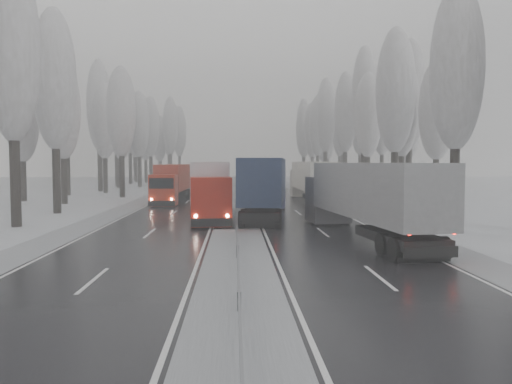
{
  "coord_description": "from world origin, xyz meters",
  "views": [
    {
      "loc": [
        -0.11,
        -18.09,
        4.3
      ],
      "look_at": [
        1.39,
        17.07,
        2.2
      ],
      "focal_mm": 35.0,
      "sensor_mm": 36.0,
      "label": 1
    }
  ],
  "objects": [
    {
      "name": "tree_30",
      "position": [
        16.56,
        81.7,
        11.52
      ],
      "size": [
        3.6,
        3.6,
        17.86
      ],
      "color": "black",
      "rests_on": "ground"
    },
    {
      "name": "ground",
      "position": [
        0.0,
        0.0,
        0.0
      ],
      "size": [
        260.0,
        260.0,
        0.0
      ],
      "primitive_type": "plane",
      "color": "silver",
      "rests_on": "ground"
    },
    {
      "name": "tree_70",
      "position": [
        -16.33,
        79.19,
        11.03
      ],
      "size": [
        3.6,
        3.6,
        17.09
      ],
      "color": "black",
      "rests_on": "ground"
    },
    {
      "name": "tree_31",
      "position": [
        22.48,
        85.7,
        11.97
      ],
      "size": [
        3.6,
        3.6,
        18.58
      ],
      "color": "black",
      "rests_on": "ground"
    },
    {
      "name": "tree_71",
      "position": [
        -21.09,
        83.19,
        12.63
      ],
      "size": [
        3.6,
        3.6,
        19.61
      ],
      "color": "black",
      "rests_on": "ground"
    },
    {
      "name": "truck_red_red",
      "position": [
        -6.83,
        36.89,
        2.37
      ],
      "size": [
        2.82,
        15.9,
        4.06
      ],
      "rotation": [
        0.0,
        0.0,
        -0.02
      ],
      "color": "#B8200A",
      "rests_on": "ground"
    },
    {
      "name": "tree_25",
      "position": [
        24.81,
        55.02,
        12.52
      ],
      "size": [
        3.6,
        3.6,
        19.44
      ],
      "color": "black",
      "rests_on": "ground"
    },
    {
      "name": "tree_24",
      "position": [
        17.9,
        51.02,
        13.19
      ],
      "size": [
        3.6,
        3.6,
        20.49
      ],
      "color": "black",
      "rests_on": "ground"
    },
    {
      "name": "tree_78",
      "position": [
        -17.56,
        115.31,
        12.59
      ],
      "size": [
        3.6,
        3.6,
        19.55
      ],
      "color": "black",
      "rests_on": "ground"
    },
    {
      "name": "tree_29",
      "position": [
        23.71,
        75.95,
        11.67
      ],
      "size": [
        3.6,
        3.6,
        18.11
      ],
      "color": "black",
      "rests_on": "ground"
    },
    {
      "name": "shoulder_left",
      "position": [
        -10.2,
        30.0,
        0.02
      ],
      "size": [
        2.4,
        200.0,
        0.04
      ],
      "primitive_type": "cube",
      "color": "#A1A3A8",
      "rests_on": "ground"
    },
    {
      "name": "tree_66",
      "position": [
        -18.16,
        62.35,
        9.84
      ],
      "size": [
        3.6,
        3.6,
        15.23
      ],
      "color": "black",
      "rests_on": "ground"
    },
    {
      "name": "truck_cream_box",
      "position": [
        8.2,
        36.02,
        2.55
      ],
      "size": [
        2.83,
        17.08,
        4.37
      ],
      "rotation": [
        0.0,
        0.0,
        0.01
      ],
      "color": "#A19D8F",
      "rests_on": "ground"
    },
    {
      "name": "tree_64",
      "position": [
        -18.26,
        52.71,
        9.96
      ],
      "size": [
        3.6,
        3.6,
        15.42
      ],
      "color": "black",
      "rests_on": "ground"
    },
    {
      "name": "truck_grey_tarp",
      "position": [
        7.14,
        9.64,
        2.49
      ],
      "size": [
        4.45,
        16.79,
        4.27
      ],
      "rotation": [
        0.0,
        0.0,
        0.11
      ],
      "color": "#444348",
      "rests_on": "ground"
    },
    {
      "name": "tree_56",
      "position": [
        -14.71,
        15.7,
        11.68
      ],
      "size": [
        3.6,
        3.6,
        18.12
      ],
      "color": "black",
      "rests_on": "ground"
    },
    {
      "name": "tree_36",
      "position": [
        17.04,
        106.16,
        13.02
      ],
      "size": [
        3.6,
        3.6,
        20.23
      ],
      "color": "black",
      "rests_on": "ground"
    },
    {
      "name": "tree_61",
      "position": [
        -23.52,
        38.2,
        9.02
      ],
      "size": [
        3.6,
        3.6,
        13.95
      ],
      "color": "black",
      "rests_on": "ground"
    },
    {
      "name": "tree_20",
      "position": [
        17.9,
        35.17,
        10.14
      ],
      "size": [
        3.6,
        3.6,
        15.71
      ],
      "color": "black",
      "rests_on": "ground"
    },
    {
      "name": "tree_63",
      "position": [
        -21.85,
        47.73,
        10.89
      ],
      "size": [
        3.6,
        3.6,
        16.88
      ],
      "color": "black",
      "rests_on": "ground"
    },
    {
      "name": "tree_32",
      "position": [
        16.63,
        89.21,
        11.18
      ],
      "size": [
        3.6,
        3.6,
        17.33
      ],
      "color": "black",
      "rests_on": "ground"
    },
    {
      "name": "tree_74",
      "position": [
        -15.07,
        99.33,
        12.67
      ],
      "size": [
        3.6,
        3.6,
        19.68
      ],
      "color": "black",
      "rests_on": "ground"
    },
    {
      "name": "carriageway_left",
      "position": [
        -5.25,
        30.0,
        0.01
      ],
      "size": [
        7.5,
        200.0,
        0.03
      ],
      "primitive_type": "cube",
      "color": "black",
      "rests_on": "ground"
    },
    {
      "name": "tree_75",
      "position": [
        -24.2,
        103.33,
        11.99
      ],
      "size": [
        3.6,
        3.6,
        18.6
      ],
      "color": "black",
      "rests_on": "ground"
    },
    {
      "name": "truck_red_white",
      "position": [
        -2.31,
        21.53,
        2.53
      ],
      "size": [
        4.14,
        17.01,
        4.33
      ],
      "rotation": [
        0.0,
        0.0,
        0.09
      ],
      "color": "#A61509",
      "rests_on": "ground"
    },
    {
      "name": "shoulder_right",
      "position": [
        10.2,
        30.0,
        0.02
      ],
      "size": [
        2.4,
        200.0,
        0.04
      ],
      "primitive_type": "cube",
      "color": "#A1A3A8",
      "rests_on": "ground"
    },
    {
      "name": "tree_67",
      "position": [
        -19.54,
        66.35,
        11.03
      ],
      "size": [
        3.6,
        3.6,
        17.09
      ],
      "color": "black",
      "rests_on": "ground"
    },
    {
      "name": "tree_26",
      "position": [
        17.56,
        61.27,
        12.1
      ],
      "size": [
        3.6,
        3.6,
        18.78
      ],
      "color": "black",
      "rests_on": "ground"
    },
    {
      "name": "median_slush",
      "position": [
        0.0,
        30.0,
        0.02
      ],
      "size": [
        3.0,
        200.0,
        0.04
      ],
      "primitive_type": "cube",
      "color": "#A1A3A8",
      "rests_on": "ground"
    },
    {
      "name": "tree_38",
      "position": [
        18.73,
        116.73,
        11.59
      ],
      "size": [
        3.6,
        3.6,
        17.97
      ],
      "color": "black",
      "rests_on": "ground"
    },
    {
      "name": "median_guardrail",
      "position": [
        0.0,
        29.99,
        0.6
      ],
      "size": [
        0.12,
        200.0,
        0.76
      ],
      "color": "slate",
      "rests_on": "ground"
    },
    {
      "name": "tree_65",
      "position": [
        -20.05,
        56.71,
        12.55
      ],
      "size": [
        3.6,
        3.6,
        19.48
      ],
      "color": "black",
      "rests_on": "ground"
    },
    {
      "name": "tree_76",
      "position": [
        -14.05,
        108.72,
        11.95
      ],
      "size": [
        3.6,
        3.6,
        18.55
      ],
      "color": "black",
      "rests_on": "ground"
    },
    {
      "name": "tree_34",
      "position": [
        15.73,
        96.32,
        11.37
      ],
      "size": [
        3.6,
        3.6,
        17.63
      ],
      "color": "black",
      "rests_on": "ground"
    },
    {
      "name": "tree_18",
      "position": [
        14.51,
        27.03,
        10.7
      ],
      "size": [
        3.6,
        3.6,
        16.58
      ],
      "color": "black",
      "rests_on": "ground"
    },
    {
      "name": "tree_16",
      "position": [
        15.04,
        15.67,
        10.67
      ],
      "size": [
        3.6,
        3.6,
        16.53
      ],
      "color": "black",
      "rests_on": "ground"
    },
    {
      "name": "carriageway_right",
      "position": [
        5.25,
        30.0,
        0.01
      ],
      "size": [
        7.5,
        200.0,
        0.03
      ],
      "primitive_type": "cube",
      "color": "black",
      "rests_on": "ground"
    },
    {
      "name": "box_truck_distant",
      "position": [
        6.52,
        78.24,
        1.48
      ],
      "size": [
        3.37,
        8.03,
        2.91
      ],
      "rotation": [
        0.0,
        0.0,
        -0.13
      ],
      "color": "#AAACB1",
      "rests_on": "ground"
    },
    {
      "name": "tree_39",
      "position": [
        21.55,
        120.73,
        10.45
      ],
      "size": [
        3.6,
        3.6,
        16.19
      ],
      "color": "black",
      "rests_on": "ground"
    },
    {
      "name": "tree_33",
      "position": [
        19.77,
        93.21,
        9.26
      ],
      "size": [
        3.6,
        3.6,
        14.33
      ],
      "color": "black",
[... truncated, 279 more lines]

